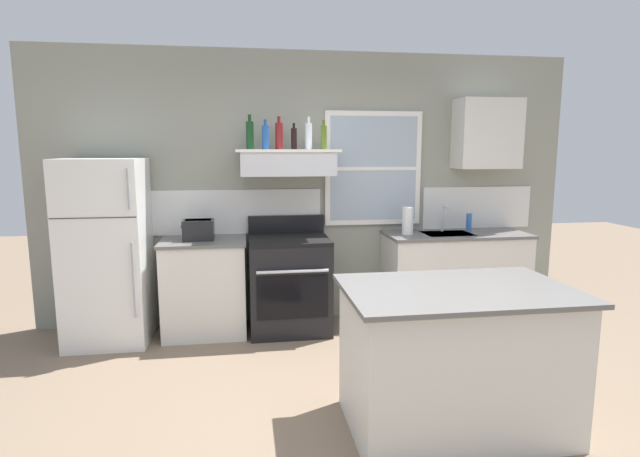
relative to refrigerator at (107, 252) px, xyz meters
name	(u,v)px	position (x,y,z in m)	size (l,w,h in m)	color
ground_plane	(357,431)	(1.90, -1.84, -0.83)	(16.00, 16.00, 0.00)	#7A6651
back_wall	(313,188)	(1.93, 0.39, 0.52)	(5.40, 0.11, 2.70)	gray
refrigerator	(107,252)	(0.00, 0.00, 0.00)	(0.70, 0.72, 1.67)	white
counter_left_of_stove	(205,286)	(0.85, 0.06, -0.38)	(0.79, 0.63, 0.91)	silver
toaster	(199,229)	(0.81, 0.04, 0.18)	(0.30, 0.20, 0.19)	black
stove_range	(289,283)	(1.65, 0.02, -0.37)	(0.76, 0.69, 1.09)	black
range_hood_shelf	(287,162)	(1.65, 0.12, 0.79)	(0.96, 0.52, 0.24)	silver
bottle_dark_green_wine	(250,135)	(1.30, 0.15, 1.05)	(0.07, 0.07, 0.32)	#143819
bottle_blue_liqueur	(265,137)	(1.45, 0.07, 1.03)	(0.07, 0.07, 0.27)	#1E478C
bottle_red_label_wine	(279,135)	(1.58, 0.15, 1.04)	(0.07, 0.07, 0.31)	maroon
bottle_balsamic_dark	(294,138)	(1.71, 0.09, 1.01)	(0.06, 0.06, 0.24)	black
bottle_clear_tall	(309,136)	(1.85, 0.09, 1.04)	(0.06, 0.06, 0.30)	silver
bottle_olive_oil_square	(324,137)	(2.00, 0.10, 1.03)	(0.06, 0.06, 0.28)	#4C601E
counter_right_with_sink	(454,276)	(3.35, 0.06, -0.38)	(1.43, 0.63, 0.91)	silver
sink_faucet	(444,215)	(3.25, 0.16, 0.25)	(0.03, 0.17, 0.28)	silver
paper_towel_roll	(408,221)	(2.84, 0.06, 0.21)	(0.11, 0.11, 0.27)	white
dish_soap_bottle	(469,222)	(3.53, 0.16, 0.17)	(0.06, 0.06, 0.18)	blue
kitchen_island	(455,358)	(2.52, -1.86, -0.38)	(1.40, 0.90, 0.91)	silver
upper_cabinet_right	(487,134)	(3.70, 0.20, 1.07)	(0.64, 0.32, 0.70)	silver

